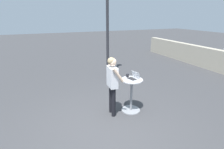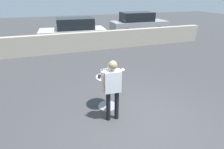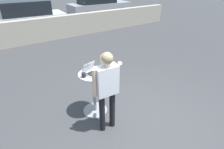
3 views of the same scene
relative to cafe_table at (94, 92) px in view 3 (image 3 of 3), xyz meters
The scene contains 8 objects.
ground_plane 1.22m from the cafe_table, 59.74° to the right, with size 50.00×50.00×0.00m, color #3D3D3F.
pavement_kerb 5.73m from the cafe_table, 84.42° to the left, with size 15.17×0.35×1.05m.
cafe_table is the anchor object (origin of this frame).
laptop 0.49m from the cafe_table, 103.14° to the left, with size 0.35×0.35×0.20m.
coffee_mug 0.53m from the cafe_table, behind, with size 0.12×0.08×0.10m.
standing_person 0.76m from the cafe_table, 93.98° to the right, with size 0.55×0.35×1.64m.
parked_car_near_street 7.26m from the cafe_table, 89.82° to the left, with size 4.10×1.97×1.65m.
parked_car_further_down 10.72m from the cafe_table, 59.15° to the left, with size 4.59×1.94×1.67m.
Camera 3 is at (-1.96, -1.80, 2.67)m, focal length 28.00 mm.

